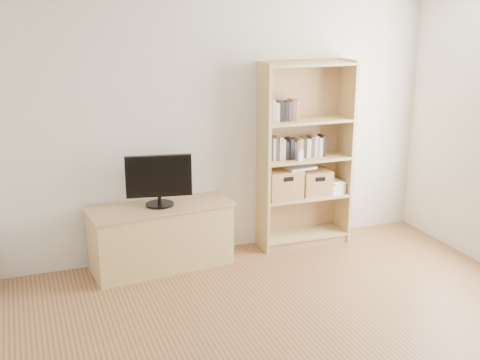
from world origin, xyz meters
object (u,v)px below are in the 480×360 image
baby_monitor (300,156)px  basket_left (282,184)px  tv_stand (161,237)px  television (159,181)px  basket_right (315,182)px  laptop (299,167)px  bookshelf (305,155)px

baby_monitor → basket_left: size_ratio=0.28×
tv_stand → basket_left: basket_left is taller
tv_stand → television: television is taller
baby_monitor → basket_right: (0.23, 0.10, -0.33)m
television → baby_monitor: bearing=8.8°
baby_monitor → laptop: 0.18m
tv_stand → basket_left: 1.37m
bookshelf → baby_monitor: 0.15m
basket_left → basket_right: bearing=-1.8°
baby_monitor → basket_left: bearing=140.6°
bookshelf → basket_right: 0.32m
bookshelf → television: bearing=-176.0°
bookshelf → baby_monitor: (-0.11, -0.11, 0.03)m
baby_monitor → laptop: (0.04, 0.10, -0.15)m
basket_left → basket_right: (0.38, -0.01, -0.02)m
tv_stand → basket_right: basket_right is taller
bookshelf → laptop: 0.14m
tv_stand → baby_monitor: size_ratio=13.28×
basket_right → laptop: (-0.19, -0.00, 0.18)m
television → baby_monitor: television is taller
television → bookshelf: bearing=12.7°
tv_stand → television: (0.00, 0.00, 0.58)m
basket_left → television: bearing=-177.3°
laptop → tv_stand: bearing=175.5°
bookshelf → basket_left: bearing=-178.8°
baby_monitor → basket_left: (-0.15, 0.11, -0.31)m
tv_stand → basket_right: bearing=-3.6°
tv_stand → laptop: 1.60m
tv_stand → basket_left: size_ratio=3.66×
baby_monitor → bookshelf: bearing=39.7°
baby_monitor → basket_left: 0.36m
television → baby_monitor: size_ratio=6.22×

